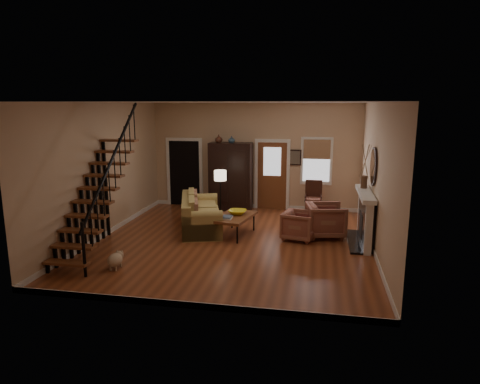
% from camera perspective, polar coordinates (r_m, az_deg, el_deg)
% --- Properties ---
extents(room, '(7.00, 7.33, 3.30)m').
position_cam_1_polar(room, '(11.80, -1.25, 3.10)').
color(room, brown).
rests_on(room, ground).
extents(staircase, '(0.94, 2.80, 3.20)m').
position_cam_1_polar(staircase, '(9.75, -18.80, 1.22)').
color(staircase, brown).
rests_on(staircase, ground).
extents(fireplace, '(0.33, 1.95, 2.30)m').
position_cam_1_polar(fireplace, '(10.53, 16.55, -2.70)').
color(fireplace, black).
rests_on(fireplace, ground).
extents(armoire, '(1.30, 0.60, 2.10)m').
position_cam_1_polar(armoire, '(13.27, -1.23, 2.07)').
color(armoire, black).
rests_on(armoire, ground).
extents(vase_a, '(0.24, 0.24, 0.25)m').
position_cam_1_polar(vase_a, '(13.10, -2.86, 7.11)').
color(vase_a, '#4C2619').
rests_on(vase_a, armoire).
extents(vase_b, '(0.20, 0.20, 0.21)m').
position_cam_1_polar(vase_b, '(13.02, -1.13, 7.01)').
color(vase_b, '#334C60').
rests_on(vase_b, armoire).
extents(sofa, '(1.61, 2.46, 0.85)m').
position_cam_1_polar(sofa, '(11.37, -5.21, -2.84)').
color(sofa, tan).
rests_on(sofa, ground).
extents(coffee_table, '(1.02, 1.46, 0.51)m').
position_cam_1_polar(coffee_table, '(10.81, -0.75, -4.49)').
color(coffee_table, brown).
rests_on(coffee_table, ground).
extents(bowl, '(0.46, 0.46, 0.11)m').
position_cam_1_polar(bowl, '(10.86, -0.34, -2.70)').
color(bowl, yellow).
rests_on(bowl, coffee_table).
extents(books, '(0.24, 0.33, 0.06)m').
position_cam_1_polar(books, '(10.47, -1.72, -3.39)').
color(books, beige).
rests_on(books, coffee_table).
extents(armchair_left, '(0.92, 0.90, 0.70)m').
position_cam_1_polar(armchair_left, '(10.55, 7.92, -4.46)').
color(armchair_left, maroon).
rests_on(armchair_left, ground).
extents(armchair_right, '(1.07, 1.05, 0.84)m').
position_cam_1_polar(armchair_right, '(10.86, 11.36, -3.73)').
color(armchair_right, maroon).
rests_on(armchair_right, ground).
extents(floor_lamp, '(0.35, 0.35, 1.47)m').
position_cam_1_polar(floor_lamp, '(11.90, -2.62, -0.61)').
color(floor_lamp, black).
rests_on(floor_lamp, ground).
extents(side_chair, '(0.54, 0.54, 1.02)m').
position_cam_1_polar(side_chair, '(12.91, 9.75, -0.81)').
color(side_chair, '#371B11').
rests_on(side_chair, ground).
extents(dog, '(0.28, 0.46, 0.33)m').
position_cam_1_polar(dog, '(9.06, -16.32, -8.82)').
color(dog, tan).
rests_on(dog, ground).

